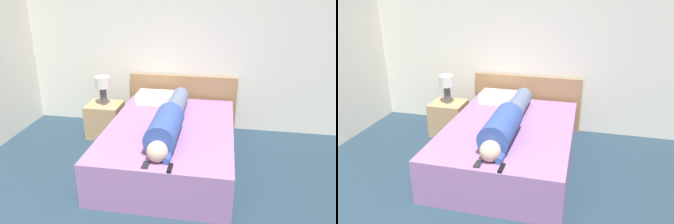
# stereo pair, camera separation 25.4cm
# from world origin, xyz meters

# --- Properties ---
(wall_back) EXTENTS (5.65, 0.06, 2.60)m
(wall_back) POSITION_xyz_m (0.00, 3.45, 1.30)
(wall_back) COLOR silver
(wall_back) RESTS_ON ground_plane
(bed) EXTENTS (1.51, 2.10, 0.50)m
(bed) POSITION_xyz_m (0.18, 2.23, 0.25)
(bed) COLOR #936699
(bed) RESTS_ON ground_plane
(headboard) EXTENTS (1.63, 0.04, 0.82)m
(headboard) POSITION_xyz_m (0.18, 3.38, 0.41)
(headboard) COLOR #A37A51
(headboard) RESTS_ON ground_plane
(nightstand) EXTENTS (0.49, 0.43, 0.49)m
(nightstand) POSITION_xyz_m (-0.89, 2.86, 0.24)
(nightstand) COLOR tan
(nightstand) RESTS_ON ground_plane
(table_lamp) EXTENTS (0.20, 0.20, 0.41)m
(table_lamp) POSITION_xyz_m (-0.89, 2.86, 0.77)
(table_lamp) COLOR #4C4C51
(table_lamp) RESTS_ON nightstand
(person_lying) EXTENTS (0.33, 1.79, 0.33)m
(person_lying) POSITION_xyz_m (0.19, 2.08, 0.64)
(person_lying) COLOR #DBB293
(person_lying) RESTS_ON bed
(pillow_near_headboard) EXTENTS (0.55, 0.35, 0.14)m
(pillow_near_headboard) POSITION_xyz_m (-0.16, 3.05, 0.57)
(pillow_near_headboard) COLOR white
(pillow_near_headboard) RESTS_ON bed
(tv_remote) EXTENTS (0.04, 0.15, 0.02)m
(tv_remote) POSITION_xyz_m (0.34, 1.27, 0.51)
(tv_remote) COLOR black
(tv_remote) RESTS_ON bed
(cell_phone) EXTENTS (0.06, 0.13, 0.01)m
(cell_phone) POSITION_xyz_m (0.10, 1.30, 0.50)
(cell_phone) COLOR black
(cell_phone) RESTS_ON bed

